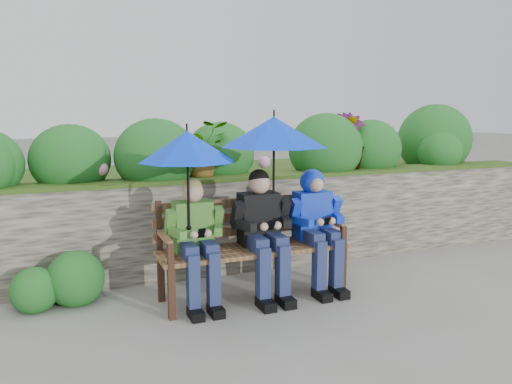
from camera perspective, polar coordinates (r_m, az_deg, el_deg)
name	(u,v)px	position (r m, az deg, el deg)	size (l,w,h in m)	color
ground	(260,290)	(4.91, 0.44, -11.19)	(60.00, 60.00, 0.00)	gray
garden_backdrop	(210,199)	(6.18, -5.23, -0.77)	(8.00, 2.86, 1.85)	#453D37
park_bench	(250,240)	(4.66, -0.64, -5.52)	(1.75, 0.51, 0.92)	#331F15
boy_left	(196,236)	(4.40, -6.87, -5.02)	(0.50, 0.58, 1.13)	#418427
boy_middle	(263,227)	(4.58, 0.79, -4.07)	(0.54, 0.63, 1.19)	black
boy_right	(317,219)	(4.83, 6.93, -3.05)	(0.52, 0.63, 1.16)	blue
umbrella_left	(187,147)	(4.25, -7.86, 5.17)	(0.83, 0.83, 0.92)	#0030EF
umbrella_right	(274,132)	(4.53, 2.06, 6.89)	(0.99, 0.99, 1.01)	#0030EF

